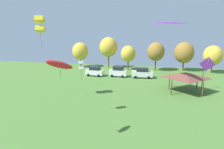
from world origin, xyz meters
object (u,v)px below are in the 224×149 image
object	(u,v)px
light_post_1	(203,74)
kite_flying_1	(60,65)
parked_car_second_from_left	(118,72)
parked_car_third_from_left	(142,73)
kite_flying_3	(160,33)
parked_car_leftmost	(95,71)
park_pavilion	(186,75)
kite_flying_8	(207,64)
treeline_tree_2	(128,54)
treeline_tree_0	(80,51)
treeline_tree_3	(156,52)
treeline_tree_1	(109,47)
kite_flying_5	(81,65)
treeline_tree_5	(213,56)
kite_flying_6	(40,24)
treeline_tree_4	(184,53)

from	to	relation	value
light_post_1	kite_flying_1	bearing A→B (deg)	-129.97
parked_car_second_from_left	parked_car_third_from_left	xyz separation A→B (m)	(5.67, -0.02, -0.06)
kite_flying_3	parked_car_leftmost	world-z (taller)	kite_flying_3
kite_flying_1	park_pavilion	xyz separation A→B (m)	(14.62, 19.68, -4.93)
parked_car_second_from_left	parked_car_third_from_left	distance (m)	5.67
kite_flying_3	parked_car_second_from_left	xyz separation A→B (m)	(-8.24, 28.56, -9.74)
kite_flying_8	parked_car_leftmost	xyz separation A→B (m)	(-20.57, 17.44, -5.58)
kite_flying_1	treeline_tree_2	bearing A→B (deg)	86.77
kite_flying_8	park_pavilion	bearing A→B (deg)	96.82
parked_car_third_from_left	treeline_tree_0	world-z (taller)	treeline_tree_0
parked_car_leftmost	treeline_tree_3	size ratio (longest dim) A/B	0.58
light_post_1	treeline_tree_1	bearing A→B (deg)	140.44
treeline_tree_2	treeline_tree_3	xyz separation A→B (m)	(7.42, 0.28, 0.71)
kite_flying_5	treeline_tree_5	xyz separation A→B (m)	(24.11, 30.47, -2.24)
park_pavilion	treeline_tree_5	bearing A→B (deg)	62.80
parked_car_leftmost	treeline_tree_1	world-z (taller)	treeline_tree_1
kite_flying_1	park_pavilion	bearing A→B (deg)	53.39
parked_car_second_from_left	treeline_tree_5	world-z (taller)	treeline_tree_5
light_post_1	kite_flying_6	bearing A→B (deg)	-158.51
kite_flying_5	kite_flying_6	bearing A→B (deg)	151.67
parked_car_third_from_left	treeline_tree_3	distance (m)	10.31
treeline_tree_0	treeline_tree_4	bearing A→B (deg)	1.57
kite_flying_8	treeline_tree_4	distance (m)	28.16
parked_car_third_from_left	treeline_tree_4	world-z (taller)	treeline_tree_4
light_post_1	kite_flying_8	bearing A→B (deg)	-101.86
treeline_tree_0	parked_car_second_from_left	bearing A→B (deg)	-36.72
light_post_1	treeline_tree_1	size ratio (longest dim) A/B	0.60
kite_flying_6	parked_car_third_from_left	bearing A→B (deg)	49.59
kite_flying_8	light_post_1	size ratio (longest dim) A/B	0.39
park_pavilion	treeline_tree_0	bearing A→B (deg)	145.51
parked_car_second_from_left	treeline_tree_3	xyz separation A→B (m)	(8.71, 8.99, 3.90)
treeline_tree_0	treeline_tree_5	size ratio (longest dim) A/B	1.03
kite_flying_6	treeline_tree_2	bearing A→B (deg)	68.28
kite_flying_6	parked_car_third_from_left	world-z (taller)	kite_flying_6
light_post_1	treeline_tree_5	size ratio (longest dim) A/B	0.75
kite_flying_3	treeline_tree_3	distance (m)	38.01
kite_flying_1	kite_flying_6	world-z (taller)	kite_flying_6
kite_flying_3	treeline_tree_3	bearing A→B (deg)	89.27
kite_flying_8	treeline_tree_4	xyz separation A→B (m)	(1.21, 28.07, -1.84)
light_post_1	treeline_tree_5	distance (m)	16.97
kite_flying_5	parked_car_second_from_left	size ratio (longest dim) A/B	0.62
kite_flying_1	light_post_1	world-z (taller)	kite_flying_1
parked_car_second_from_left	treeline_tree_1	xyz separation A→B (m)	(-4.73, 11.06, 4.67)
kite_flying_3	treeline_tree_1	distance (m)	42.00
treeline_tree_1	parked_car_third_from_left	bearing A→B (deg)	-46.83
park_pavilion	treeline_tree_1	xyz separation A→B (m)	(-18.55, 19.80, 2.82)
kite_flying_8	treeline_tree_2	distance (m)	29.82
kite_flying_3	treeline_tree_2	bearing A→B (deg)	100.55
kite_flying_1	parked_car_second_from_left	size ratio (longest dim) A/B	0.64
parked_car_leftmost	treeline_tree_5	size ratio (longest dim) A/B	0.63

